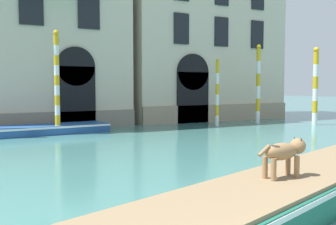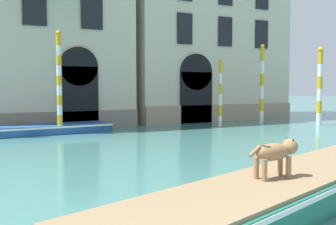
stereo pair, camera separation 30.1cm
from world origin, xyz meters
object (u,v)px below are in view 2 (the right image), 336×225
at_px(mooring_pole_0, 59,82).
at_px(mooring_pole_3, 220,92).
at_px(boat_foreground, 283,190).
at_px(dog_on_deck, 276,152).
at_px(mooring_pole_4, 262,84).
at_px(mooring_pole_2, 320,86).
at_px(boat_moored_near_palazzo, 41,129).

distance_m(mooring_pole_0, mooring_pole_3, 8.24).
relative_size(boat_foreground, mooring_pole_3, 2.51).
relative_size(boat_foreground, dog_on_deck, 8.69).
bearing_deg(mooring_pole_3, mooring_pole_4, 1.40).
bearing_deg(mooring_pole_2, boat_moored_near_palazzo, 168.61).
distance_m(boat_moored_near_palazzo, mooring_pole_0, 2.25).
height_order(dog_on_deck, boat_moored_near_palazzo, dog_on_deck).
bearing_deg(dog_on_deck, boat_moored_near_palazzo, 98.27).
height_order(boat_moored_near_palazzo, mooring_pole_0, mooring_pole_0).
bearing_deg(boat_foreground, mooring_pole_0, 78.47).
relative_size(boat_foreground, mooring_pole_4, 2.00).
height_order(boat_foreground, mooring_pole_2, mooring_pole_2).
xyz_separation_m(mooring_pole_2, mooring_pole_4, (-2.26, 2.02, 0.11)).
bearing_deg(boat_moored_near_palazzo, mooring_pole_3, -9.79).
height_order(mooring_pole_3, mooring_pole_4, mooring_pole_4).
bearing_deg(boat_moored_near_palazzo, dog_on_deck, -86.36).
distance_m(boat_foreground, dog_on_deck, 0.76).
relative_size(boat_foreground, boat_moored_near_palazzo, 1.43).
xyz_separation_m(mooring_pole_2, mooring_pole_3, (-5.09, 1.95, -0.35)).
distance_m(mooring_pole_2, mooring_pole_4, 3.03).
bearing_deg(mooring_pole_4, mooring_pole_2, -41.76).
xyz_separation_m(boat_moored_near_palazzo, mooring_pole_0, (0.70, -0.57, 2.06)).
height_order(boat_foreground, dog_on_deck, dog_on_deck).
distance_m(boat_foreground, mooring_pole_0, 12.47).
xyz_separation_m(dog_on_deck, mooring_pole_2, (12.25, 10.07, 1.11)).
xyz_separation_m(boat_foreground, boat_moored_near_palazzo, (-2.02, 12.81, -0.09)).
height_order(dog_on_deck, mooring_pole_4, mooring_pole_4).
xyz_separation_m(mooring_pole_3, mooring_pole_4, (2.83, 0.07, 0.45)).
xyz_separation_m(boat_foreground, mooring_pole_2, (12.00, 9.98, 1.82)).
bearing_deg(boat_foreground, mooring_pole_2, 22.10).
height_order(boat_moored_near_palazzo, mooring_pole_2, mooring_pole_2).
bearing_deg(mooring_pole_4, dog_on_deck, -129.57).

